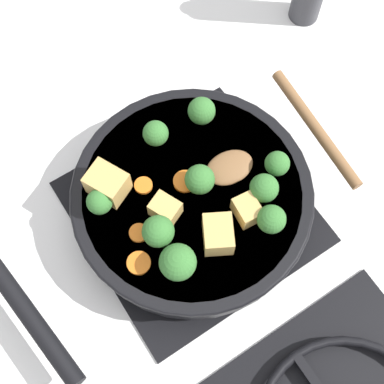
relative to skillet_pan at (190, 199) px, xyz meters
name	(u,v)px	position (x,y,z in m)	size (l,w,h in m)	color
ground_plane	(192,212)	(0.00, 0.00, -0.06)	(2.40, 2.40, 0.00)	white
front_burner_grate	(192,209)	(0.00, 0.00, -0.04)	(0.31, 0.31, 0.03)	black
skillet_pan	(190,199)	(0.00, 0.00, 0.00)	(0.45, 0.33, 0.05)	black
wooden_spoon	(277,147)	(-0.14, 0.01, 0.03)	(0.19, 0.20, 0.02)	brown
tofu_cube_center_large	(165,209)	(0.04, 0.01, 0.04)	(0.04, 0.03, 0.03)	tan
tofu_cube_near_handle	(107,183)	(0.09, -0.06, 0.04)	(0.05, 0.04, 0.04)	tan
tofu_cube_east_chunk	(218,234)	(0.01, 0.07, 0.04)	(0.05, 0.04, 0.04)	tan
tofu_cube_west_chunk	(247,210)	(-0.05, 0.06, 0.04)	(0.04, 0.03, 0.03)	tan
broccoli_floret_near_spoon	(200,180)	(-0.01, 0.00, 0.05)	(0.04, 0.04, 0.05)	#709956
broccoli_floret_center_top	(100,202)	(0.11, -0.05, 0.05)	(0.03, 0.03, 0.04)	#709956
broccoli_floret_east_rim	(158,132)	(-0.01, -0.09, 0.05)	(0.04, 0.04, 0.04)	#709956
broccoli_floret_west_rim	(277,164)	(-0.11, 0.04, 0.05)	(0.03, 0.03, 0.04)	#709956
broccoli_floret_north_edge	(202,111)	(-0.07, -0.09, 0.05)	(0.04, 0.04, 0.05)	#709956
broccoli_floret_south_cluster	(264,188)	(-0.08, 0.06, 0.05)	(0.04, 0.04, 0.05)	#709956
broccoli_floret_mid_floret	(178,262)	(0.07, 0.08, 0.05)	(0.05, 0.05, 0.05)	#709956
broccoli_floret_small_inner	(158,231)	(0.07, 0.03, 0.05)	(0.04, 0.04, 0.05)	#709956
broccoli_floret_tall_stem	(271,219)	(-0.06, 0.09, 0.05)	(0.04, 0.04, 0.04)	#709956
carrot_slice_orange_thin	(139,263)	(0.11, 0.05, 0.02)	(0.03, 0.03, 0.01)	orange
carrot_slice_near_center	(183,183)	(0.00, -0.02, 0.02)	(0.03, 0.03, 0.01)	orange
carrot_slice_edge_slice	(139,233)	(0.09, 0.01, 0.02)	(0.03, 0.03, 0.01)	orange
carrot_slice_under_broccoli	(143,185)	(0.05, -0.04, 0.02)	(0.02, 0.02, 0.01)	orange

